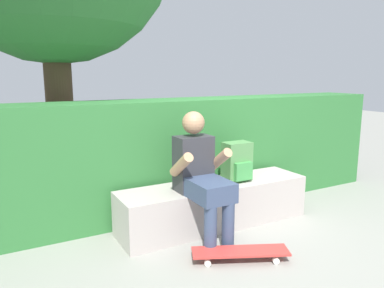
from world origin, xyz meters
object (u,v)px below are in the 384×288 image
skateboard_near_person (240,252)px  bench_main (215,204)px  person_skater (201,173)px  backpack_on_bench (237,162)px

skateboard_near_person → bench_main: bearing=73.8°
person_skater → skateboard_near_person: person_skater is taller
person_skater → backpack_on_bench: bearing=20.7°
bench_main → backpack_on_bench: (0.26, -0.01, 0.41)m
bench_main → person_skater: bearing=-143.1°
bench_main → backpack_on_bench: backpack_on_bench is taller
backpack_on_bench → skateboard_near_person: bearing=-123.3°
bench_main → backpack_on_bench: bearing=-2.1°
bench_main → person_skater: person_skater is taller
skateboard_near_person → backpack_on_bench: bearing=56.7°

